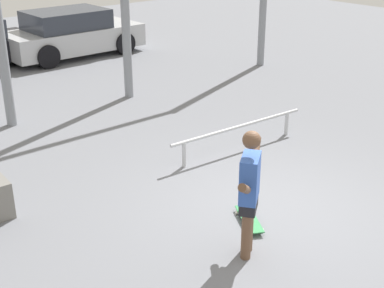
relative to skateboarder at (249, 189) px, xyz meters
The scene contains 5 objects.
ground_plane 1.49m from the skateboarder, 27.26° to the left, with size 36.00×36.00×0.00m, color slate.
skateboarder is the anchor object (origin of this frame).
skateboard 1.14m from the skateboarder, 41.41° to the left, with size 0.55×0.76×0.08m.
grind_rail 3.33m from the skateboarder, 46.88° to the left, with size 2.99×0.26×0.48m.
parked_car_silver 11.27m from the skateboarder, 72.32° to the left, with size 4.16×1.98×1.39m.
Camera 1 is at (-5.23, -4.42, 3.94)m, focal length 50.00 mm.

